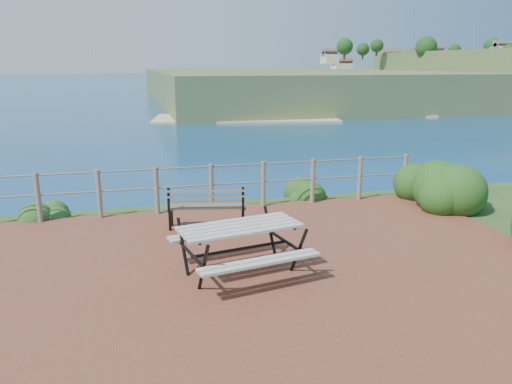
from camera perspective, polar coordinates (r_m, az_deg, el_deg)
ground at (r=7.73m, az=-0.95°, el=-9.02°), size 10.00×7.00×0.12m
ocean at (r=206.93m, az=-14.24°, el=13.22°), size 1200.00×1200.00×0.00m
safety_railing at (r=10.68m, az=-5.13°, el=0.84°), size 9.40×0.10×1.00m
distant_bay at (r=272.82m, az=26.14°, el=12.10°), size 290.00×232.36×24.00m
picnic_table at (r=7.45m, az=-1.83°, el=-5.96°), size 1.88×1.52×0.75m
park_bench at (r=9.51m, az=-5.67°, el=-0.99°), size 1.53×0.66×0.84m
shrub_right_front at (r=11.58m, az=21.74°, el=-2.01°), size 1.23×1.23×1.74m
shrub_right_edge at (r=12.66m, az=18.17°, el=-0.34°), size 1.00×1.00×1.44m
shrub_lip_west at (r=11.20m, az=-22.59°, el=-2.62°), size 0.76×0.76×0.49m
shrub_lip_east at (r=12.04m, az=5.00°, el=-0.40°), size 0.83×0.83×0.59m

